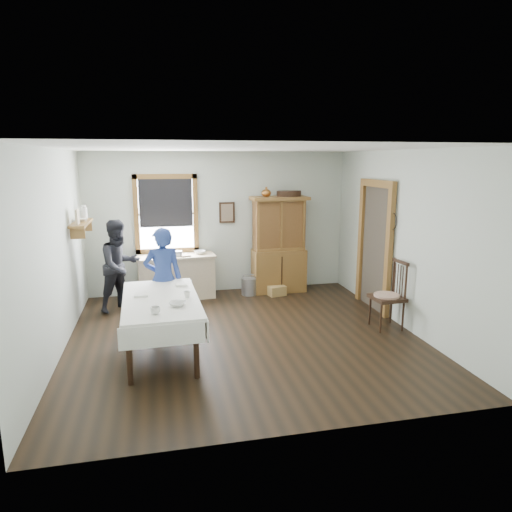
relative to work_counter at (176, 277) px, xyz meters
name	(u,v)px	position (x,y,z in m)	size (l,w,h in m)	color
room	(243,246)	(0.87, -2.15, 0.94)	(5.01, 5.01, 2.70)	black
window	(166,211)	(-0.13, 0.32, 1.21)	(1.18, 0.07, 1.48)	white
doorway	(375,242)	(3.32, -1.30, 0.75)	(0.09, 1.14, 2.22)	#3F382D
wall_shelf	(81,221)	(-1.50, -0.61, 1.16)	(0.24, 1.00, 0.44)	olive
framed_picture	(227,213)	(1.02, 0.31, 1.14)	(0.30, 0.04, 0.40)	black
rug_beater	(393,214)	(3.32, -1.85, 1.31)	(0.27, 0.27, 0.01)	black
work_counter	(176,277)	(0.00, 0.00, 0.00)	(1.43, 0.54, 0.82)	#C8B38B
china_hutch	(279,245)	(1.99, 0.05, 0.52)	(1.09, 0.52, 1.86)	olive
dining_table	(162,325)	(-0.31, -2.46, -0.03)	(1.01, 1.91, 0.77)	white
spindle_chair	(387,295)	(3.08, -2.26, 0.12)	(0.49, 0.49, 1.07)	black
pail	(249,286)	(1.37, -0.07, -0.24)	(0.31, 0.31, 0.33)	#9FA1A7
wicker_basket	(277,291)	(1.87, -0.24, -0.32)	(0.32, 0.22, 0.19)	#A8834C
woman_blue	(163,282)	(-0.26, -1.54, 0.32)	(0.53, 0.35, 1.46)	navy
figure_dark	(120,269)	(-0.96, -0.49, 0.32)	(0.71, 0.55, 1.45)	black
table_cup_a	(155,310)	(-0.38, -3.10, 0.40)	(0.12, 0.12, 0.09)	silver
table_cup_b	(187,294)	(0.04, -2.51, 0.40)	(0.09, 0.09, 0.08)	silver
table_bowl	(178,304)	(-0.10, -2.84, 0.39)	(0.23, 0.23, 0.06)	silver
counter_book	(180,256)	(0.07, -0.09, 0.42)	(0.15, 0.21, 0.02)	#75624E
counter_bowl	(200,252)	(0.45, 0.03, 0.44)	(0.20, 0.20, 0.06)	silver
shelf_bowl	(81,220)	(-1.50, -0.60, 1.19)	(0.22, 0.22, 0.05)	silver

